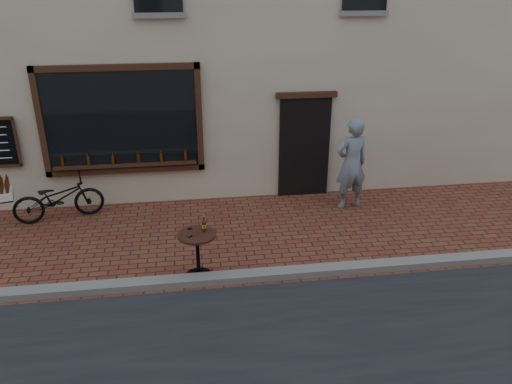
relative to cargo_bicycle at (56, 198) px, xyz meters
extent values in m
plane|color=maroon|center=(3.26, -2.91, -0.46)|extent=(90.00, 90.00, 0.00)
cube|color=slate|center=(3.26, -2.71, -0.40)|extent=(90.00, 0.25, 0.12)
cube|color=black|center=(1.36, 0.54, 1.39)|extent=(3.00, 0.06, 2.00)
cube|color=black|center=(1.36, 0.52, 2.45)|extent=(3.24, 0.10, 0.12)
cube|color=black|center=(1.36, 0.52, 0.33)|extent=(3.24, 0.10, 0.12)
cube|color=black|center=(-0.20, 0.52, 1.39)|extent=(0.12, 0.10, 2.24)
cube|color=black|center=(2.92, 0.52, 1.39)|extent=(0.12, 0.10, 2.24)
cube|color=black|center=(1.36, 0.47, 0.46)|extent=(2.90, 0.16, 0.05)
cube|color=black|center=(5.16, 0.55, 0.64)|extent=(1.10, 0.10, 2.20)
cube|color=black|center=(5.16, 0.52, 1.80)|extent=(1.30, 0.10, 0.12)
cylinder|color=#3D1C07|center=(0.11, 0.47, 0.58)|extent=(0.06, 0.06, 0.19)
cylinder|color=#3D1C07|center=(0.61, 0.47, 0.58)|extent=(0.06, 0.06, 0.19)
cylinder|color=#3D1C07|center=(1.11, 0.47, 0.58)|extent=(0.06, 0.06, 0.19)
cylinder|color=#3D1C07|center=(1.61, 0.47, 0.58)|extent=(0.06, 0.06, 0.19)
cylinder|color=#3D1C07|center=(2.11, 0.47, 0.58)|extent=(0.06, 0.06, 0.19)
cylinder|color=#3D1C07|center=(2.61, 0.47, 0.58)|extent=(0.06, 0.06, 0.19)
imported|color=black|center=(0.03, 0.01, -0.01)|extent=(1.82, 1.01, 0.91)
cube|color=black|center=(-0.89, -0.23, 0.16)|extent=(0.45, 0.55, 0.03)
cube|color=white|center=(-0.89, -0.23, 0.25)|extent=(0.46, 0.57, 0.14)
cylinder|color=#3D1C07|center=(-0.75, -0.38, 0.41)|extent=(0.06, 0.06, 0.19)
cylinder|color=#3D1C07|center=(-0.85, -0.40, 0.41)|extent=(0.06, 0.06, 0.19)
cylinder|color=#3D1C07|center=(-0.78, -0.26, 0.41)|extent=(0.06, 0.06, 0.19)
cylinder|color=#3D1C07|center=(-0.88, -0.29, 0.41)|extent=(0.06, 0.06, 0.19)
cylinder|color=#3D1C07|center=(-0.81, -0.14, 0.41)|extent=(0.06, 0.06, 0.19)
cylinder|color=#3D1C07|center=(-0.91, -0.17, 0.41)|extent=(0.06, 0.06, 0.19)
cylinder|color=#3D1C07|center=(-0.84, -0.03, 0.41)|extent=(0.06, 0.06, 0.19)
cylinder|color=#3D1C07|center=(-0.94, -0.05, 0.41)|extent=(0.06, 0.06, 0.19)
cylinder|color=black|center=(2.72, -2.51, -0.45)|extent=(0.45, 0.45, 0.03)
cylinder|color=black|center=(2.72, -2.51, -0.07)|extent=(0.06, 0.06, 0.72)
cylinder|color=black|center=(2.72, -2.51, 0.31)|extent=(0.62, 0.62, 0.04)
cylinder|color=gold|center=(2.85, -2.45, 0.42)|extent=(0.06, 0.06, 0.06)
cylinder|color=white|center=(2.62, -2.58, 0.39)|extent=(0.08, 0.08, 0.13)
imported|color=slate|center=(5.98, -0.25, 0.50)|extent=(0.78, 0.59, 1.94)
camera|label=1|loc=(2.68, -9.53, 4.07)|focal=35.00mm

